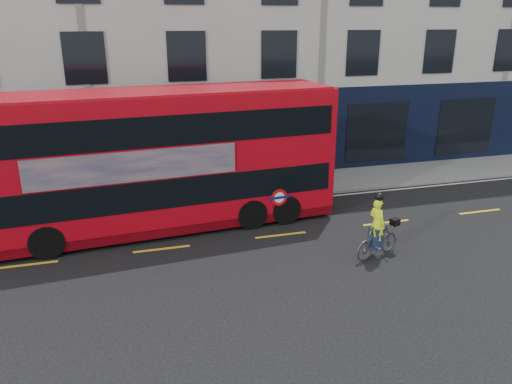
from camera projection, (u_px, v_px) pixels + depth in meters
name	position (u px, v px, depth m)	size (l,w,h in m)	color
ground	(409.00, 239.00, 16.58)	(120.00, 120.00, 0.00)	black
pavement	(330.00, 181.00, 22.47)	(60.00, 3.00, 0.12)	gray
kerb	(344.00, 191.00, 21.11)	(60.00, 0.12, 0.13)	gray
building_terrace	(286.00, 8.00, 25.91)	(50.00, 10.07, 15.00)	beige
road_edge_line	(347.00, 194.00, 20.85)	(58.00, 0.10, 0.01)	silver
lane_dashes	(386.00, 223.00, 17.94)	(58.00, 0.12, 0.01)	yellow
bus	(163.00, 159.00, 16.86)	(12.00, 3.59, 4.77)	#B80714
cyclist	(377.00, 236.00, 15.15)	(1.82, 1.05, 2.10)	#494C4E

